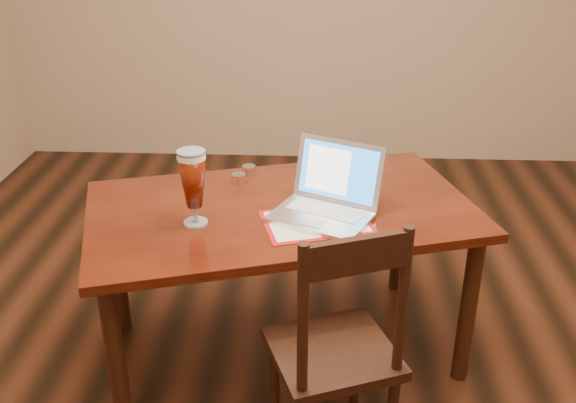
{
  "coord_description": "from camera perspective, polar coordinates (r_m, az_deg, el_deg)",
  "views": [
    {
      "loc": [
        -0.03,
        -2.12,
        1.83
      ],
      "look_at": [
        -0.13,
        0.03,
        0.8
      ],
      "focal_mm": 40.0,
      "sensor_mm": 36.0,
      "label": 1
    }
  ],
  "objects": [
    {
      "name": "ground",
      "position": [
        2.8,
        2.76,
        -15.2
      ],
      "size": [
        5.0,
        5.0,
        0.0
      ],
      "primitive_type": "plane",
      "color": "black",
      "rests_on": "ground"
    },
    {
      "name": "dining_table",
      "position": [
        2.57,
        -0.71,
        -1.91
      ],
      "size": [
        1.69,
        1.24,
        1.0
      ],
      "rotation": [
        0.0,
        0.0,
        0.29
      ],
      "color": "#54190B",
      "rests_on": "ground"
    },
    {
      "name": "dining_chair",
      "position": [
        2.21,
        4.33,
        -13.11
      ],
      "size": [
        0.51,
        0.5,
        0.95
      ],
      "rotation": [
        0.0,
        0.0,
        0.36
      ],
      "color": "black",
      "rests_on": "ground"
    }
  ]
}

